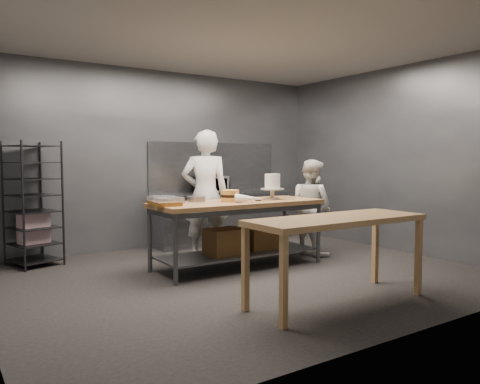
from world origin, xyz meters
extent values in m
plane|color=black|center=(0.00, 0.00, 0.00)|extent=(6.00, 6.00, 0.00)
cube|color=#4C4F54|center=(0.00, 2.50, 1.50)|extent=(6.00, 0.04, 3.00)
cube|color=olive|center=(0.16, 0.41, 0.89)|extent=(2.40, 0.90, 0.06)
cube|color=#47494C|center=(0.16, 0.41, 0.20)|extent=(2.25, 0.75, 0.03)
cylinder|color=#47494C|center=(-0.98, 0.02, 0.43)|extent=(0.06, 0.06, 0.86)
cylinder|color=#47494C|center=(-0.98, 0.80, 0.43)|extent=(0.06, 0.06, 0.86)
cylinder|color=#47494C|center=(1.30, 0.02, 0.43)|extent=(0.06, 0.06, 0.86)
cylinder|color=#47494C|center=(1.30, 0.80, 0.43)|extent=(0.06, 0.06, 0.86)
cube|color=brown|center=(-0.08, 0.37, 0.39)|extent=(0.50, 0.40, 0.35)
cube|color=brown|center=(0.55, 0.45, 0.36)|extent=(0.45, 0.38, 0.30)
cube|color=olive|center=(0.14, -1.50, 0.87)|extent=(2.00, 0.70, 0.06)
cube|color=olive|center=(-0.81, -1.80, 0.42)|extent=(0.06, 0.06, 0.84)
cube|color=olive|center=(-0.81, -1.20, 0.42)|extent=(0.06, 0.06, 0.84)
cube|color=olive|center=(1.09, -1.80, 0.42)|extent=(0.06, 0.06, 0.84)
cube|color=olive|center=(1.09, -1.20, 0.42)|extent=(0.06, 0.06, 0.84)
cube|color=slate|center=(1.00, 2.18, 0.88)|extent=(2.60, 0.60, 0.04)
cube|color=slate|center=(1.00, 2.18, 0.43)|extent=(2.56, 0.56, 0.86)
cube|color=slate|center=(1.00, 2.48, 1.35)|extent=(2.60, 0.02, 0.90)
cube|color=black|center=(-2.18, 2.10, 0.88)|extent=(0.76, 0.79, 1.75)
cube|color=silver|center=(-2.18, 2.10, 0.54)|extent=(0.43, 0.34, 0.45)
imported|color=white|center=(0.06, 1.16, 0.97)|extent=(0.83, 0.71, 1.93)
imported|color=white|center=(1.62, 0.53, 0.75)|extent=(0.62, 0.77, 1.49)
imported|color=black|center=(0.76, 2.18, 1.05)|extent=(0.54, 0.37, 0.30)
cylinder|color=#B6A991|center=(0.74, 0.39, 0.93)|extent=(0.20, 0.20, 0.02)
cylinder|color=#B6A991|center=(0.74, 0.39, 1.00)|extent=(0.06, 0.06, 0.12)
cylinder|color=#B6A991|center=(0.74, 0.39, 1.07)|extent=(0.34, 0.34, 0.02)
cylinder|color=white|center=(0.74, 0.39, 1.18)|extent=(0.22, 0.22, 0.21)
cylinder|color=gold|center=(0.03, 0.40, 0.95)|extent=(0.25, 0.25, 0.06)
cylinder|color=black|center=(0.03, 0.40, 1.00)|extent=(0.25, 0.25, 0.04)
cylinder|color=gold|center=(0.03, 0.40, 1.05)|extent=(0.25, 0.25, 0.06)
cylinder|color=gray|center=(-0.69, 0.60, 0.96)|extent=(0.23, 0.23, 0.07)
cylinder|color=gray|center=(-0.36, 0.65, 0.96)|extent=(0.24, 0.24, 0.07)
cylinder|color=gray|center=(-0.84, 0.59, 0.96)|extent=(0.29, 0.29, 0.07)
cone|color=white|center=(0.15, 0.11, 0.98)|extent=(0.34, 0.37, 0.12)
cube|color=slate|center=(0.57, 0.25, 0.92)|extent=(0.28, 0.02, 0.00)
cube|color=black|center=(0.39, 0.25, 0.93)|extent=(0.09, 0.02, 0.02)
cube|color=#A96221|center=(-0.94, 0.30, 0.95)|extent=(0.30, 0.20, 0.05)
cube|color=silver|center=(-0.94, 0.30, 1.00)|extent=(0.31, 0.21, 0.06)
cube|color=#A96221|center=(-0.91, 0.57, 0.95)|extent=(0.30, 0.20, 0.05)
cube|color=silver|center=(-0.91, 0.57, 1.00)|extent=(0.31, 0.21, 0.06)
camera|label=1|loc=(-3.36, -4.96, 1.50)|focal=35.00mm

